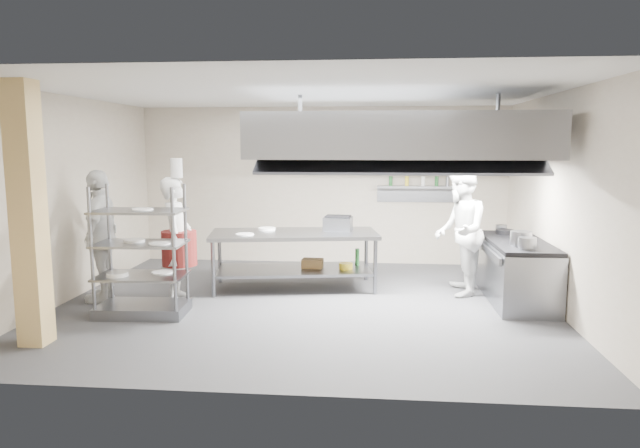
# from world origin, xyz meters

# --- Properties ---
(floor) EXTENTS (7.00, 7.00, 0.00)m
(floor) POSITION_xyz_m (0.00, 0.00, 0.00)
(floor) COLOR #39393C
(floor) RESTS_ON ground
(ceiling) EXTENTS (7.00, 7.00, 0.00)m
(ceiling) POSITION_xyz_m (0.00, 0.00, 3.00)
(ceiling) COLOR silver
(ceiling) RESTS_ON wall_back
(wall_back) EXTENTS (7.00, 0.00, 7.00)m
(wall_back) POSITION_xyz_m (0.00, 3.00, 1.50)
(wall_back) COLOR tan
(wall_back) RESTS_ON ground
(wall_left) EXTENTS (0.00, 6.00, 6.00)m
(wall_left) POSITION_xyz_m (-3.50, 0.00, 1.50)
(wall_left) COLOR tan
(wall_left) RESTS_ON ground
(wall_right) EXTENTS (0.00, 6.00, 6.00)m
(wall_right) POSITION_xyz_m (3.50, 0.00, 1.50)
(wall_right) COLOR tan
(wall_right) RESTS_ON ground
(column) EXTENTS (0.30, 0.30, 3.00)m
(column) POSITION_xyz_m (-2.90, -1.90, 1.50)
(column) COLOR tan
(column) RESTS_ON floor
(exhaust_hood) EXTENTS (4.00, 2.50, 0.60)m
(exhaust_hood) POSITION_xyz_m (1.30, 0.40, 2.40)
(exhaust_hood) COLOR gray
(exhaust_hood) RESTS_ON ceiling
(hood_strip_a) EXTENTS (1.60, 0.12, 0.04)m
(hood_strip_a) POSITION_xyz_m (0.40, 0.40, 2.08)
(hood_strip_a) COLOR white
(hood_strip_a) RESTS_ON exhaust_hood
(hood_strip_b) EXTENTS (1.60, 0.12, 0.04)m
(hood_strip_b) POSITION_xyz_m (2.20, 0.40, 2.08)
(hood_strip_b) COLOR white
(hood_strip_b) RESTS_ON exhaust_hood
(wall_shelf) EXTENTS (1.50, 0.28, 0.04)m
(wall_shelf) POSITION_xyz_m (1.80, 2.84, 1.50)
(wall_shelf) COLOR gray
(wall_shelf) RESTS_ON wall_back
(island) EXTENTS (2.76, 1.50, 0.91)m
(island) POSITION_xyz_m (-0.27, 0.92, 0.46)
(island) COLOR gray
(island) RESTS_ON floor
(island_worktop) EXTENTS (2.76, 1.50, 0.06)m
(island_worktop) POSITION_xyz_m (-0.27, 0.92, 0.88)
(island_worktop) COLOR gray
(island_worktop) RESTS_ON island
(island_undershelf) EXTENTS (2.54, 1.36, 0.04)m
(island_undershelf) POSITION_xyz_m (-0.27, 0.92, 0.30)
(island_undershelf) COLOR slate
(island_undershelf) RESTS_ON island
(pass_rack) EXTENTS (1.21, 0.75, 1.76)m
(pass_rack) POSITION_xyz_m (-2.12, -0.69, 0.88)
(pass_rack) COLOR slate
(pass_rack) RESTS_ON floor
(cooking_range) EXTENTS (0.80, 2.00, 0.84)m
(cooking_range) POSITION_xyz_m (3.08, 0.50, 0.42)
(cooking_range) COLOR slate
(cooking_range) RESTS_ON floor
(range_top) EXTENTS (0.78, 1.96, 0.06)m
(range_top) POSITION_xyz_m (3.08, 0.50, 0.87)
(range_top) COLOR black
(range_top) RESTS_ON cooking_range
(chef_head) EXTENTS (0.53, 0.72, 1.82)m
(chef_head) POSITION_xyz_m (-1.90, 0.10, 0.91)
(chef_head) COLOR silver
(chef_head) RESTS_ON floor
(chef_line) EXTENTS (0.81, 1.00, 1.95)m
(chef_line) POSITION_xyz_m (2.29, 0.78, 0.98)
(chef_line) COLOR silver
(chef_line) RESTS_ON floor
(chef_plating) EXTENTS (0.62, 1.19, 1.93)m
(chef_plating) POSITION_xyz_m (-3.00, -0.01, 0.97)
(chef_plating) COLOR silver
(chef_plating) RESTS_ON floor
(griddle) EXTENTS (0.48, 0.39, 0.22)m
(griddle) POSITION_xyz_m (0.41, 1.17, 1.02)
(griddle) COLOR gray
(griddle) RESTS_ON island_worktop
(wicker_basket) EXTENTS (0.34, 0.25, 0.14)m
(wicker_basket) POSITION_xyz_m (0.01, 1.01, 0.39)
(wicker_basket) COLOR brown
(wicker_basket) RESTS_ON island_undershelf
(stockpot) EXTENTS (0.29, 0.29, 0.20)m
(stockpot) POSITION_xyz_m (3.02, 0.07, 1.00)
(stockpot) COLOR slate
(stockpot) RESTS_ON range_top
(plate_stack) EXTENTS (0.28, 0.28, 0.05)m
(plate_stack) POSITION_xyz_m (-2.12, -0.69, 0.56)
(plate_stack) COLOR white
(plate_stack) RESTS_ON pass_rack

